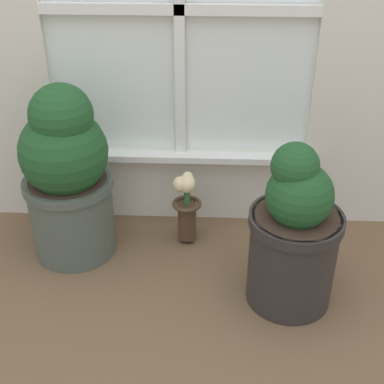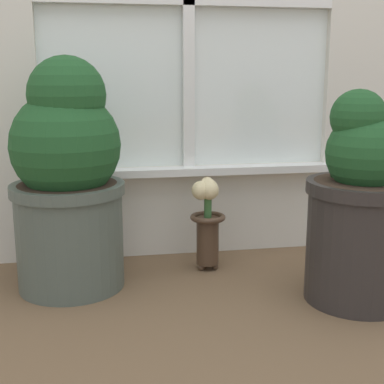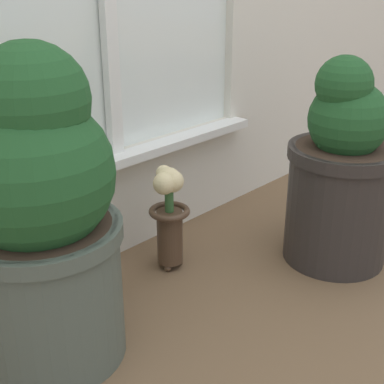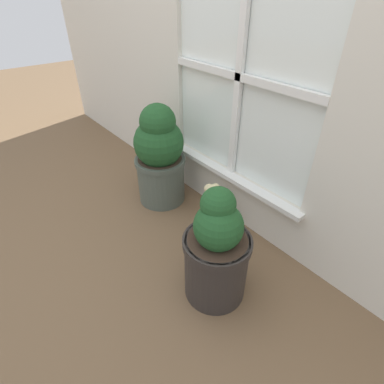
% 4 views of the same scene
% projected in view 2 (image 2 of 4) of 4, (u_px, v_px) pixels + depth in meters
% --- Properties ---
extents(ground_plane, '(10.00, 10.00, 0.00)m').
position_uv_depth(ground_plane, '(238.00, 346.00, 1.19)').
color(ground_plane, brown).
extents(potted_plant_left, '(0.31, 0.31, 0.64)m').
position_uv_depth(potted_plant_left, '(67.00, 178.00, 1.46)').
color(potted_plant_left, '#4C564C').
rests_on(potted_plant_left, ground_plane).
extents(potted_plant_right, '(0.29, 0.29, 0.56)m').
position_uv_depth(potted_plant_right, '(361.00, 209.00, 1.39)').
color(potted_plant_right, '#2D2826').
rests_on(potted_plant_right, ground_plane).
extents(flower_vase, '(0.11, 0.11, 0.29)m').
position_uv_depth(flower_vase, '(207.00, 216.00, 1.63)').
color(flower_vase, '#473323').
rests_on(flower_vase, ground_plane).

